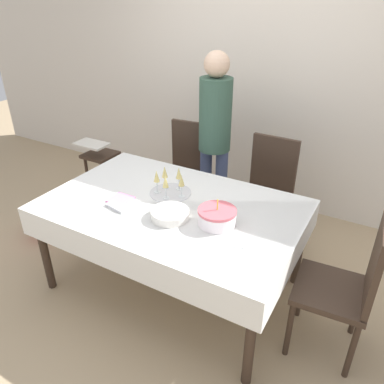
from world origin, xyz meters
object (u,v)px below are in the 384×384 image
object	(u,v)px
dining_chair_right_end	(348,284)
birthday_cake	(217,217)
dining_chair_far_right	(267,189)
gift_bag	(43,222)
dining_chair_far_left	(187,169)
plate_stack_main	(170,214)
high_chair	(99,162)
champagne_tray	(170,183)
person_standing	(215,129)

from	to	relation	value
dining_chair_right_end	birthday_cake	world-z (taller)	dining_chair_right_end
dining_chair_far_right	gift_bag	world-z (taller)	dining_chair_far_right
dining_chair_far_left	dining_chair_right_end	size ratio (longest dim) A/B	1.00
plate_stack_main	gift_bag	bearing A→B (deg)	175.59
dining_chair_right_end	plate_stack_main	bearing A→B (deg)	-171.92
dining_chair_far_right	birthday_cake	distance (m)	0.99
dining_chair_far_right	birthday_cake	xyz separation A→B (m)	(-0.01, -0.96, 0.24)
dining_chair_far_right	plate_stack_main	xyz separation A→B (m)	(-0.31, -1.04, 0.22)
dining_chair_right_end	dining_chair_far_left	bearing A→B (deg)	151.22
dining_chair_right_end	high_chair	size ratio (longest dim) A/B	1.37
dining_chair_far_left	dining_chair_right_end	world-z (taller)	same
dining_chair_far_left	birthday_cake	xyz separation A→B (m)	(0.78, -0.96, 0.24)
dining_chair_far_left	birthday_cake	size ratio (longest dim) A/B	3.96
plate_stack_main	dining_chair_far_right	bearing A→B (deg)	73.46
dining_chair_far_left	high_chair	xyz separation A→B (m)	(-0.94, -0.18, -0.06)
dining_chair_far_left	high_chair	bearing A→B (deg)	-169.29
dining_chair_far_right	champagne_tray	world-z (taller)	dining_chair_far_right
dining_chair_far_right	birthday_cake	bearing A→B (deg)	-90.78
plate_stack_main	high_chair	xyz separation A→B (m)	(-1.43, 0.86, -0.27)
birthday_cake	gift_bag	size ratio (longest dim) A/B	0.89
birthday_cake	person_standing	size ratio (longest dim) A/B	0.15
person_standing	gift_bag	bearing A→B (deg)	-142.96
high_chair	birthday_cake	bearing A→B (deg)	-24.26
birthday_cake	plate_stack_main	distance (m)	0.31
champagne_tray	person_standing	bearing A→B (deg)	92.85
dining_chair_far_left	dining_chair_right_end	xyz separation A→B (m)	(1.61, -0.88, 0.00)
champagne_tray	plate_stack_main	size ratio (longest dim) A/B	1.21
dining_chair_right_end	plate_stack_main	size ratio (longest dim) A/B	3.88
champagne_tray	dining_chair_far_left	bearing A→B (deg)	111.81
champagne_tray	gift_bag	distance (m)	1.48
gift_bag	high_chair	bearing A→B (deg)	84.77
dining_chair_far_right	gift_bag	bearing A→B (deg)	-152.82
birthday_cake	champagne_tray	world-z (taller)	same
dining_chair_far_right	birthday_cake	size ratio (longest dim) A/B	3.96
dining_chair_far_right	plate_stack_main	world-z (taller)	dining_chair_far_right
dining_chair_far_right	person_standing	distance (m)	0.69
dining_chair_far_left	champagne_tray	distance (m)	0.86
champagne_tray	gift_bag	size ratio (longest dim) A/B	1.10
dining_chair_far_right	birthday_cake	world-z (taller)	dining_chair_far_right
person_standing	gift_bag	world-z (taller)	person_standing
champagne_tray	plate_stack_main	world-z (taller)	champagne_tray
dining_chair_right_end	champagne_tray	bearing A→B (deg)	174.61
dining_chair_far_left	birthday_cake	world-z (taller)	dining_chair_far_left
birthday_cake	person_standing	distance (m)	1.13
champagne_tray	high_chair	distance (m)	1.41
person_standing	dining_chair_right_end	bearing A→B (deg)	-34.35
dining_chair_far_left	champagne_tray	xyz separation A→B (m)	(0.30, -0.76, 0.27)
champagne_tray	plate_stack_main	distance (m)	0.34
dining_chair_right_end	dining_chair_far_right	bearing A→B (deg)	132.58
champagne_tray	gift_bag	xyz separation A→B (m)	(-1.31, -0.17, -0.67)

